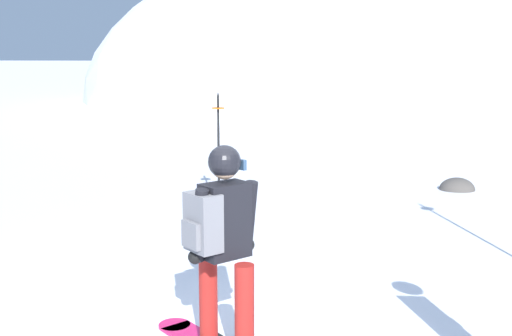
# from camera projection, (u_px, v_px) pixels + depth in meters

# --- Properties ---
(ridge_peak_main) EXTENTS (36.72, 33.05, 17.42)m
(ridge_peak_main) POSITION_uv_depth(u_px,v_px,m) (438.00, 97.00, 34.26)
(ridge_peak_main) COLOR white
(ridge_peak_main) RESTS_ON ground
(snowboarder_main) EXTENTS (1.36, 1.41, 1.71)m
(snowboarder_main) POSITION_uv_depth(u_px,v_px,m) (222.00, 248.00, 4.98)
(snowboarder_main) COLOR #D11E5B
(snowboarder_main) RESTS_ON ground
(piste_marker_near) EXTENTS (0.20, 0.20, 1.81)m
(piste_marker_near) POSITION_uv_depth(u_px,v_px,m) (218.00, 142.00, 9.91)
(piste_marker_near) COLOR black
(piste_marker_near) RESTS_ON ground
(rock_dark) EXTENTS (0.62, 0.52, 0.43)m
(rock_dark) POSITION_uv_depth(u_px,v_px,m) (457.00, 190.00, 11.43)
(rock_dark) COLOR #4C4742
(rock_dark) RESTS_ON ground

